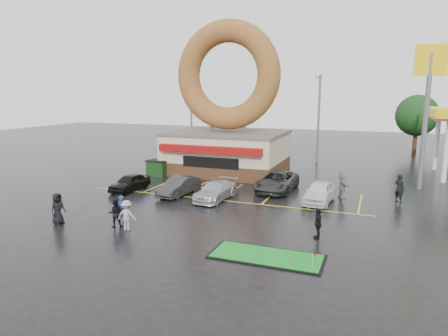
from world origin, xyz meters
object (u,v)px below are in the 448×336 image
(donut_shop, at_px, (227,123))
(car_silver, at_px, (215,191))
(car_black, at_px, (130,182))
(car_white, at_px, (319,192))
(streetlight_mid, at_px, (319,117))
(car_dgrey, at_px, (179,186))
(shell_sign, at_px, (428,90))
(person_cameraman, at_px, (318,224))
(streetlight_left, at_px, (191,115))
(person_blue, at_px, (121,209))
(car_grey, at_px, (277,181))
(putting_green, at_px, (267,256))
(dumpster, at_px, (158,168))

(donut_shop, height_order, car_silver, donut_shop)
(car_black, distance_m, car_white, 13.72)
(car_black, bearing_deg, streetlight_mid, 61.22)
(donut_shop, height_order, car_dgrey, donut_shop)
(shell_sign, height_order, car_silver, shell_sign)
(donut_shop, height_order, person_cameraman, donut_shop)
(streetlight_mid, height_order, car_silver, streetlight_mid)
(car_dgrey, bearing_deg, car_white, 15.63)
(donut_shop, relative_size, car_white, 3.31)
(streetlight_left, distance_m, person_blue, 24.26)
(person_cameraman, bearing_deg, donut_shop, -165.15)
(car_grey, relative_size, putting_green, 1.03)
(car_white, height_order, person_cameraman, person_cameraman)
(person_cameraman, bearing_deg, streetlight_left, -161.64)
(car_black, bearing_deg, car_silver, 3.91)
(person_blue, relative_size, putting_green, 0.31)
(shell_sign, height_order, putting_green, shell_sign)
(car_dgrey, height_order, person_blue, person_blue)
(car_silver, distance_m, car_white, 6.93)
(car_silver, relative_size, car_grey, 0.84)
(shell_sign, height_order, streetlight_mid, shell_sign)
(donut_shop, relative_size, car_black, 3.67)
(dumpster, bearing_deg, car_black, -73.75)
(shell_sign, distance_m, car_silver, 17.15)
(streetlight_mid, height_order, car_grey, streetlight_mid)
(streetlight_mid, xyz_separation_m, car_silver, (-4.28, -17.42, -4.16))
(car_dgrey, height_order, car_white, car_white)
(car_grey, height_order, person_cameraman, person_cameraman)
(person_blue, bearing_deg, streetlight_left, 103.12)
(car_silver, bearing_deg, donut_shop, 110.24)
(streetlight_left, distance_m, streetlight_mid, 14.04)
(car_grey, bearing_deg, car_silver, -127.86)
(car_silver, distance_m, person_blue, 7.19)
(shell_sign, xyz_separation_m, car_white, (-6.57, -6.75, -6.68))
(donut_shop, bearing_deg, streetlight_mid, 48.62)
(shell_sign, distance_m, dumpster, 22.27)
(streetlight_left, height_order, car_silver, streetlight_left)
(person_blue, distance_m, putting_green, 9.01)
(car_grey, distance_m, car_white, 4.03)
(car_dgrey, relative_size, car_silver, 0.92)
(car_dgrey, height_order, dumpster, car_dgrey)
(shell_sign, xyz_separation_m, person_cameraman, (-5.69, -13.56, -6.61))
(dumpster, bearing_deg, car_grey, -0.95)
(dumpster, height_order, putting_green, dumpster)
(streetlight_left, height_order, car_black, streetlight_left)
(car_grey, relative_size, dumpster, 2.86)
(streetlight_mid, height_order, dumpster, streetlight_mid)
(car_white, bearing_deg, donut_shop, 145.09)
(car_black, relative_size, person_blue, 2.36)
(car_dgrey, relative_size, putting_green, 0.79)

